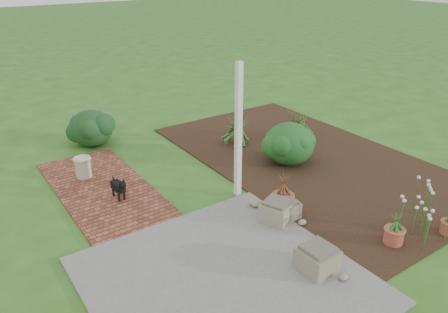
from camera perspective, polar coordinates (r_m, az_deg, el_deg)
ground at (r=7.98m, az=0.45°, el=-5.90°), size 80.00×80.00×0.00m
concrete_patio at (r=6.21m, az=0.22°, el=-15.83°), size 3.50×3.50×0.04m
brick_path at (r=8.71m, az=-15.57°, el=-3.98°), size 1.60×3.50×0.04m
garden_bed at (r=9.77m, az=10.85°, el=-0.29°), size 4.00×7.00×0.03m
veranda_post at (r=7.67m, az=1.89°, el=3.15°), size 0.10×0.10×2.50m
stone_trough_near at (r=6.40m, az=12.08°, el=-13.01°), size 0.50×0.50×0.32m
stone_trough_mid at (r=7.37m, az=6.88°, el=-7.13°), size 0.60×0.60×0.31m
stone_trough_far at (r=7.48m, az=7.95°, el=-6.84°), size 0.42×0.42×0.27m
black_dog at (r=8.09m, az=-13.56°, el=-3.84°), size 0.17×0.49×0.42m
cream_ceramic_urn at (r=9.12m, az=-17.92°, el=-1.38°), size 0.36×0.36×0.41m
evergreen_shrub at (r=9.34m, az=8.53°, el=1.81°), size 1.34×1.34×0.90m
agapanthus_clump_back at (r=10.67m, az=9.65°, el=4.58°), size 1.19×1.19×0.87m
agapanthus_clump_front at (r=10.23m, az=1.62°, el=3.78°), size 0.94×0.94×0.79m
pink_flower_patch at (r=7.67m, az=25.25°, el=-6.58°), size 1.44×1.44×0.70m
terracotta_pot_bronze at (r=7.68m, az=7.68°, el=-5.93°), size 0.47×0.47×0.30m
terracotta_pot_small_right at (r=7.29m, az=21.30°, el=-9.61°), size 0.30×0.30×0.25m
purple_flowering_bush at (r=10.70m, az=-16.97°, el=3.67°), size 1.08×1.08×0.85m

